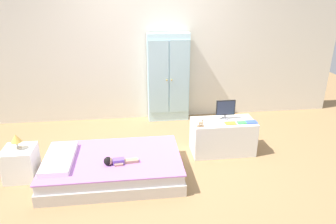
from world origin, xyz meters
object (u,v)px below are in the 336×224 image
Objects in this scene: doll at (115,161)px; wardrobe at (168,78)px; table_lamp at (16,139)px; rocking_horse_toy at (201,123)px; nightstand at (21,163)px; book_orange at (230,123)px; book_blue at (251,122)px; tv_monitor at (226,108)px; bed at (113,167)px; book_green at (242,123)px; tv_stand at (223,137)px.

wardrobe is (0.84, 1.85, 0.43)m from doll.
table_lamp is 1.67× the size of rocking_horse_toy.
wardrobe is (1.96, 1.58, 0.54)m from nightstand.
book_blue is at bearing 0.00° from book_orange.
table_lamp is (0.00, -0.00, 0.32)m from nightstand.
wardrobe is at bearing 118.23° from tv_monitor.
tv_monitor is at bearing -61.77° from wardrobe.
tv_monitor reaches higher than nightstand.
book_blue is (0.69, 0.04, -0.04)m from rocking_horse_toy.
bed is at bearing -164.66° from rocking_horse_toy.
table_lamp is at bearing 173.72° from bed.
rocking_horse_toy is (0.25, -1.39, -0.22)m from wardrobe.
doll is 1.87m from book_blue.
tv_monitor reaches higher than rocking_horse_toy.
book_blue reaches higher than book_green.
book_green is (2.77, 0.23, 0.28)m from nightstand.
tv_stand is at bearing 7.29° from nightstand.
rocking_horse_toy reaches higher than bed.
wardrobe is 1.47m from tv_stand.
rocking_horse_toy is at bearing -79.59° from wardrobe.
table_lamp is at bearing 166.06° from doll.
nightstand is 2.80m from book_green.
doll is at bearing -161.26° from book_orange.
tv_stand is 7.78× the size of rocking_horse_toy.
table_lamp is 0.22× the size of tv_stand.
book_blue is (1.79, 0.51, 0.17)m from doll.
tv_monitor is at bearing 137.76° from book_green.
bed is 1.61m from book_orange.
table_lamp is 2.78m from book_green.
rocking_horse_toy is at bearing 4.92° from nightstand.
wardrobe is at bearing 38.87° from table_lamp.
tv_stand is at bearing 7.29° from table_lamp.
doll is 2.69× the size of book_blue.
wardrobe reaches higher than tv_monitor.
table_lamp is 1.26× the size of book_orange.
rocking_horse_toy is 0.69m from book_blue.
tv_stand is at bearing 164.90° from book_blue.
table_lamp is at bearing -175.08° from rocking_horse_toy.
book_green reaches higher than book_orange.
bed is 13.67× the size of book_green.
tv_monitor reaches higher than doll.
nightstand is 2.66× the size of book_blue.
wardrobe is at bearing 38.87° from nightstand.
wardrobe is 1.60m from book_green.
tv_monitor is 0.44m from rocking_horse_toy.
bed is 1.54m from tv_stand.
book_orange is 0.29m from book_blue.
nightstand is at bearing -175.08° from rocking_horse_toy.
tv_stand is (2.55, 0.33, 0.04)m from nightstand.
nightstand is 2.24m from rocking_horse_toy.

